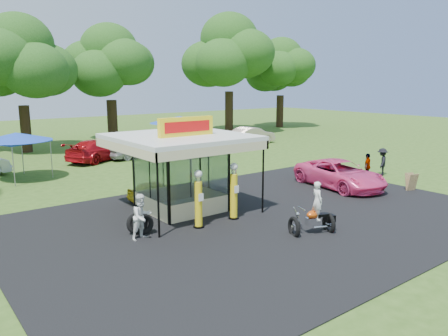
{
  "coord_description": "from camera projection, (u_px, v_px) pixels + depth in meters",
  "views": [
    {
      "loc": [
        -11.92,
        -10.99,
        5.61
      ],
      "look_at": [
        -0.37,
        4.0,
        1.88
      ],
      "focal_mm": 35.0,
      "sensor_mm": 36.0,
      "label": 1
    }
  ],
  "objects": [
    {
      "name": "bg_car_e",
      "position": [
        251.0,
        136.0,
        40.07
      ],
      "size": [
        4.97,
        2.15,
        1.59
      ],
      "primitive_type": "imported",
      "rotation": [
        0.0,
        0.0,
        1.67
      ],
      "color": "#BDA590",
      "rests_on": "ground"
    },
    {
      "name": "bg_car_c",
      "position": [
        134.0,
        148.0,
        32.75
      ],
      "size": [
        4.54,
        2.5,
        1.46
      ],
      "primitive_type": "imported",
      "rotation": [
        0.0,
        0.0,
        1.76
      ],
      "color": "#9F9EA2",
      "rests_on": "ground"
    },
    {
      "name": "a_frame_sign",
      "position": [
        411.0,
        182.0,
        22.82
      ],
      "size": [
        0.57,
        0.63,
        0.94
      ],
      "rotation": [
        0.0,
        0.0,
        -0.35
      ],
      "color": "#593819",
      "rests_on": "ground"
    },
    {
      "name": "kiosk_car",
      "position": [
        157.0,
        190.0,
        21.07
      ],
      "size": [
        2.82,
        1.13,
        0.96
      ],
      "primitive_type": "imported",
      "rotation": [
        0.0,
        0.0,
        1.57
      ],
      "color": "yellow",
      "rests_on": "ground"
    },
    {
      "name": "spectator_east_a",
      "position": [
        382.0,
        162.0,
        26.56
      ],
      "size": [
        1.25,
        1.08,
        1.68
      ],
      "primitive_type": "imported",
      "rotation": [
        0.0,
        0.0,
        3.66
      ],
      "color": "black",
      "rests_on": "ground"
    },
    {
      "name": "gas_pump_left",
      "position": [
        198.0,
        201.0,
        16.85
      ],
      "size": [
        0.43,
        0.43,
        2.32
      ],
      "color": "black",
      "rests_on": "ground"
    },
    {
      "name": "motorcycle",
      "position": [
        315.0,
        213.0,
        16.3
      ],
      "size": [
        1.84,
        1.31,
        2.08
      ],
      "rotation": [
        0.0,
        0.0,
        -0.33
      ],
      "color": "black",
      "rests_on": "ground"
    },
    {
      "name": "ground",
      "position": [
        295.0,
        231.0,
        16.76
      ],
      "size": [
        120.0,
        120.0,
        0.0
      ],
      "primitive_type": "plane",
      "color": "#34541A",
      "rests_on": "ground"
    },
    {
      "name": "gas_pump_right",
      "position": [
        234.0,
        193.0,
        17.94
      ],
      "size": [
        0.45,
        0.45,
        2.4
      ],
      "color": "black",
      "rests_on": "ground"
    },
    {
      "name": "oak_far_e",
      "position": [
        229.0,
        59.0,
        47.94
      ],
      "size": [
        10.74,
        10.74,
        12.78
      ],
      "color": "black",
      "rests_on": "ground"
    },
    {
      "name": "tent_west",
      "position": [
        16.0,
        137.0,
        25.08
      ],
      "size": [
        3.96,
        3.96,
        2.77
      ],
      "rotation": [
        0.0,
        0.0,
        0.43
      ],
      "color": "gray",
      "rests_on": "ground"
    },
    {
      "name": "spectator_east_b",
      "position": [
        367.0,
        166.0,
        25.52
      ],
      "size": [
        0.98,
        0.69,
        1.54
      ],
      "primitive_type": "imported",
      "rotation": [
        0.0,
        0.0,
        3.53
      ],
      "color": "gray",
      "rests_on": "ground"
    },
    {
      "name": "bg_car_b",
      "position": [
        99.0,
        150.0,
        31.58
      ],
      "size": [
        5.76,
        4.5,
        1.56
      ],
      "primitive_type": "imported",
      "rotation": [
        0.0,
        0.0,
        2.07
      ],
      "color": "#AC0D14",
      "rests_on": "ground"
    },
    {
      "name": "pink_sedan",
      "position": [
        340.0,
        174.0,
        23.47
      ],
      "size": [
        3.26,
        5.68,
        1.49
      ],
      "primitive_type": "imported",
      "rotation": [
        0.0,
        0.0,
        -0.15
      ],
      "color": "#FD448C",
      "rests_on": "ground"
    },
    {
      "name": "oak_far_c",
      "position": [
        20.0,
        67.0,
        34.34
      ],
      "size": [
        9.07,
        9.07,
        10.69
      ],
      "color": "black",
      "rests_on": "ground"
    },
    {
      "name": "oak_far_f",
      "position": [
        281.0,
        71.0,
        54.31
      ],
      "size": [
        8.99,
        8.99,
        10.83
      ],
      "color": "black",
      "rests_on": "ground"
    },
    {
      "name": "spectator_west",
      "position": [
        142.0,
        217.0,
        15.71
      ],
      "size": [
        0.94,
        0.79,
        1.69
      ],
      "primitive_type": "imported",
      "rotation": [
        0.0,
        0.0,
        0.2
      ],
      "color": "white",
      "rests_on": "ground"
    },
    {
      "name": "spare_tires",
      "position": [
        140.0,
        224.0,
        16.29
      ],
      "size": [
        1.03,
        0.7,
        0.85
      ],
      "rotation": [
        0.0,
        0.0,
        -0.23
      ],
      "color": "black",
      "rests_on": "ground"
    },
    {
      "name": "tent_east",
      "position": [
        179.0,
        120.0,
        32.85
      ],
      "size": [
        4.45,
        4.45,
        3.11
      ],
      "rotation": [
        0.0,
        0.0,
        -0.42
      ],
      "color": "gray",
      "rests_on": "ground"
    },
    {
      "name": "asphalt_apron",
      "position": [
        260.0,
        218.0,
        18.31
      ],
      "size": [
        20.0,
        14.0,
        0.04
      ],
      "primitive_type": "cube",
      "color": "black",
      "rests_on": "ground"
    },
    {
      "name": "oak_far_d",
      "position": [
        110.0,
        68.0,
        41.64
      ],
      "size": [
        9.13,
        9.13,
        10.87
      ],
      "color": "black",
      "rests_on": "ground"
    },
    {
      "name": "gas_station_kiosk",
      "position": [
        181.0,
        171.0,
        19.1
      ],
      "size": [
        5.4,
        5.4,
        4.18
      ],
      "color": "white",
      "rests_on": "ground"
    }
  ]
}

